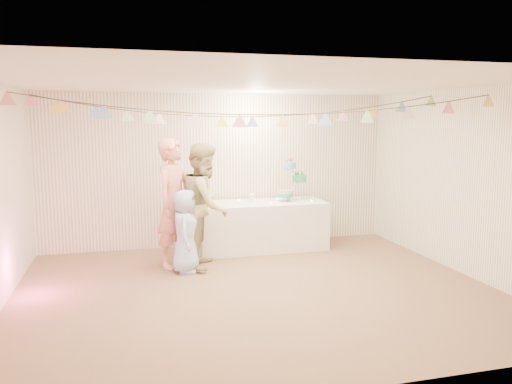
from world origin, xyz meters
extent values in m
plane|color=brown|center=(0.00, 0.00, 0.00)|extent=(6.00, 6.00, 0.00)
plane|color=white|center=(0.00, 0.00, 2.60)|extent=(6.00, 6.00, 0.00)
plane|color=white|center=(0.00, 2.50, 1.30)|extent=(6.00, 6.00, 0.00)
plane|color=white|center=(0.00, -2.50, 1.30)|extent=(6.00, 6.00, 0.00)
plane|color=white|center=(3.00, 0.00, 1.30)|extent=(5.00, 5.00, 0.00)
cube|color=white|center=(0.61, 2.00, 0.40)|extent=(2.13, 0.85, 0.80)
cylinder|color=white|center=(-0.01, 1.95, 0.76)|extent=(0.30, 0.30, 0.02)
imported|color=tan|center=(-0.89, 1.36, 0.95)|extent=(0.79, 0.82, 1.89)
imported|color=tan|center=(-0.46, 1.26, 0.92)|extent=(0.95, 1.07, 1.83)
imported|color=#A8C2EE|center=(-0.78, 1.02, 0.59)|extent=(0.49, 0.65, 1.19)
cylinder|color=#FFD88C|center=(-0.19, 1.85, 0.81)|extent=(0.04, 0.04, 0.03)
cylinder|color=#FFD88C|center=(0.26, 2.18, 0.81)|extent=(0.04, 0.04, 0.03)
cylinder|color=#FFD88C|center=(0.71, 1.78, 0.81)|extent=(0.04, 0.04, 0.03)
cylinder|color=#FFD88C|center=(0.96, 2.22, 0.81)|extent=(0.04, 0.04, 0.03)
cylinder|color=#FFD88C|center=(1.43, 1.82, 0.81)|extent=(0.04, 0.04, 0.03)
camera|label=1|loc=(-1.57, -5.91, 2.15)|focal=35.00mm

